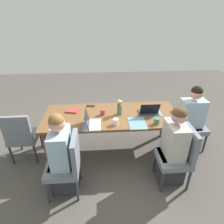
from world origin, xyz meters
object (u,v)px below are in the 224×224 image
object	(u,v)px
person_far_left_near	(62,158)
chair_head_right_right_near	(22,135)
chair_head_left_left_mid	(191,121)
laptop_head_left_left_mid	(149,111)
flower_vase	(119,106)
laptop_far_left_near	(91,123)
coffee_mug_near_right	(157,121)
phone_black	(91,106)
chair_far_left_near	(68,163)
coffee_mug_near_left	(103,112)
person_head_left_left_mid	(190,122)
coffee_mug_centre_left	(116,122)
chair_far_left_far	(179,154)
book_red_cover	(72,111)
person_far_left_far	(173,150)
dining_table	(112,119)

from	to	relation	value
person_far_left_near	chair_head_right_right_near	world-z (taller)	person_far_left_near
chair_head_left_left_mid	laptop_head_left_left_mid	world-z (taller)	laptop_head_left_left_mid
flower_vase	laptop_far_left_near	distance (m)	0.56
laptop_far_left_near	chair_head_right_right_near	bearing A→B (deg)	-10.16
coffee_mug_near_right	phone_black	size ratio (longest dim) A/B	0.64
chair_far_left_near	coffee_mug_near_left	xyz separation A→B (m)	(-0.49, -0.81, 0.30)
chair_head_left_left_mid	chair_far_left_near	bearing A→B (deg)	23.61
coffee_mug_near_left	person_head_left_left_mid	bearing A→B (deg)	-179.15
chair_head_right_right_near	laptop_far_left_near	world-z (taller)	laptop_far_left_near
coffee_mug_centre_left	chair_head_right_right_near	bearing A→B (deg)	-7.67
coffee_mug_near_left	chair_head_right_right_near	bearing A→B (deg)	5.22
flower_vase	person_head_left_left_mid	bearing A→B (deg)	-179.02
chair_head_left_left_mid	phone_black	world-z (taller)	chair_head_left_left_mid
chair_head_left_left_mid	chair_far_left_far	xyz separation A→B (m)	(0.56, 0.85, 0.00)
book_red_cover	phone_black	distance (m)	0.35
chair_far_left_near	flower_vase	bearing A→B (deg)	-133.17
chair_far_left_near	chair_head_right_right_near	bearing A→B (deg)	-40.24
chair_far_left_near	coffee_mug_near_right	world-z (taller)	chair_far_left_near
chair_head_left_left_mid	flower_vase	bearing A→B (deg)	4.17
chair_far_left_near	chair_far_left_far	xyz separation A→B (m)	(-1.52, -0.06, 0.00)
person_head_left_left_mid	coffee_mug_centre_left	distance (m)	1.42
laptop_head_left_left_mid	laptop_far_left_near	size ratio (longest dim) A/B	1.00
person_head_left_left_mid	flower_vase	xyz separation A→B (m)	(1.26, 0.02, 0.37)
person_far_left_near	person_far_left_far	size ratio (longest dim) A/B	1.00
person_head_left_left_mid	flower_vase	world-z (taller)	person_head_left_left_mid
person_head_left_left_mid	coffee_mug_near_right	xyz separation A→B (m)	(0.74, 0.37, 0.27)
chair_head_left_left_mid	laptop_head_left_left_mid	xyz separation A→B (m)	(0.84, 0.12, 0.29)
book_red_cover	person_far_left_near	bearing A→B (deg)	101.44
dining_table	person_far_left_far	bearing A→B (deg)	139.67
person_far_left_far	laptop_far_left_near	bearing A→B (deg)	-18.10
coffee_mug_centre_left	coffee_mug_near_left	bearing A→B (deg)	-60.32
chair_head_left_left_mid	flower_vase	world-z (taller)	flower_vase
chair_far_left_near	coffee_mug_near_right	size ratio (longest dim) A/B	9.34
flower_vase	chair_far_left_near	bearing A→B (deg)	46.83
person_far_left_far	coffee_mug_centre_left	bearing A→B (deg)	-25.70
coffee_mug_near_left	phone_black	world-z (taller)	coffee_mug_near_left
chair_head_left_left_mid	phone_black	bearing A→B (deg)	-7.33
person_far_left_far	phone_black	world-z (taller)	person_far_left_far
chair_far_left_near	book_red_cover	bearing A→B (deg)	-88.64
coffee_mug_centre_left	dining_table	bearing A→B (deg)	-84.22
dining_table	coffee_mug_centre_left	size ratio (longest dim) A/B	22.55
person_far_left_near	coffee_mug_near_right	world-z (taller)	person_far_left_near
person_head_left_left_mid	coffee_mug_centre_left	bearing A→B (deg)	14.27
person_far_left_near	laptop_head_left_left_mid	world-z (taller)	person_far_left_near
chair_head_right_right_near	laptop_head_left_left_mid	bearing A→B (deg)	-177.23
chair_far_left_far	flower_vase	world-z (taller)	flower_vase
chair_head_right_right_near	book_red_cover	xyz separation A→B (m)	(-0.80, -0.27, 0.26)
dining_table	chair_head_left_left_mid	xyz separation A→B (m)	(-1.44, -0.11, -0.17)
phone_black	person_far_left_near	bearing A→B (deg)	-100.10
book_red_cover	flower_vase	bearing A→B (deg)	-176.14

